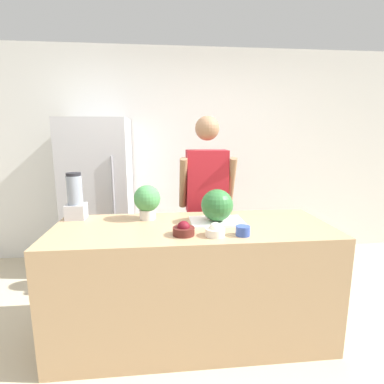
{
  "coord_description": "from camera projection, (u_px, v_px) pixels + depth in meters",
  "views": [
    {
      "loc": [
        -0.22,
        -1.73,
        1.58
      ],
      "look_at": [
        0.0,
        0.44,
        1.15
      ],
      "focal_mm": 28.0,
      "sensor_mm": 36.0,
      "label": 1
    }
  ],
  "objects": [
    {
      "name": "ground_plane",
      "position": [
        199.0,
        371.0,
        2.02
      ],
      "size": [
        14.0,
        14.0,
        0.0
      ],
      "primitive_type": "plane",
      "color": "beige"
    },
    {
      "name": "wall_back",
      "position": [
        179.0,
        155.0,
        3.84
      ],
      "size": [
        8.0,
        0.06,
        2.6
      ],
      "color": "white",
      "rests_on": "ground_plane"
    },
    {
      "name": "counter_island",
      "position": [
        193.0,
        281.0,
        2.32
      ],
      "size": [
        2.07,
        0.79,
        0.9
      ],
      "color": "tan",
      "rests_on": "ground_plane"
    },
    {
      "name": "refrigerator",
      "position": [
        99.0,
        195.0,
        3.46
      ],
      "size": [
        0.72,
        0.69,
        1.74
      ],
      "color": "#B7B7BC",
      "rests_on": "ground_plane"
    },
    {
      "name": "person",
      "position": [
        206.0,
        204.0,
        2.89
      ],
      "size": [
        0.53,
        0.27,
        1.73
      ],
      "color": "#4C608C",
      "rests_on": "ground_plane"
    },
    {
      "name": "cutting_board",
      "position": [
        217.0,
        221.0,
        2.32
      ],
      "size": [
        0.41,
        0.28,
        0.01
      ],
      "color": "white",
      "rests_on": "counter_island"
    },
    {
      "name": "watermelon",
      "position": [
        217.0,
        205.0,
        2.29
      ],
      "size": [
        0.25,
        0.25,
        0.25
      ],
      "color": "#2D6B33",
      "rests_on": "cutting_board"
    },
    {
      "name": "bowl_cherries",
      "position": [
        184.0,
        230.0,
        2.03
      ],
      "size": [
        0.15,
        0.15,
        0.1
      ],
      "color": "#511E19",
      "rests_on": "counter_island"
    },
    {
      "name": "bowl_cream",
      "position": [
        215.0,
        231.0,
        2.01
      ],
      "size": [
        0.13,
        0.13,
        0.09
      ],
      "color": "white",
      "rests_on": "counter_island"
    },
    {
      "name": "bowl_small_blue",
      "position": [
        243.0,
        231.0,
        2.02
      ],
      "size": [
        0.1,
        0.1,
        0.07
      ],
      "color": "#334C9E",
      "rests_on": "counter_island"
    },
    {
      "name": "blender",
      "position": [
        75.0,
        199.0,
        2.39
      ],
      "size": [
        0.15,
        0.15,
        0.37
      ],
      "color": "#B7B7BC",
      "rests_on": "counter_island"
    },
    {
      "name": "potted_plant",
      "position": [
        147.0,
        200.0,
        2.38
      ],
      "size": [
        0.21,
        0.21,
        0.28
      ],
      "color": "beige",
      "rests_on": "counter_island"
    }
  ]
}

